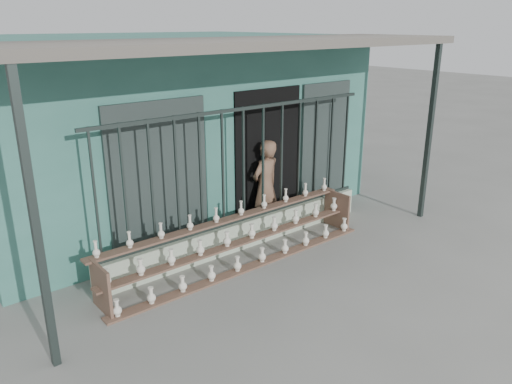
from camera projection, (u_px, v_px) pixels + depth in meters
ground at (300, 276)px, 7.11m from camera, size 60.00×60.00×0.00m
workshop_building at (151, 120)px, 9.68m from camera, size 7.40×6.60×3.21m
parapet_wall at (244, 233)px, 7.99m from camera, size 5.00×0.20×0.45m
security_fence at (244, 166)px, 7.62m from camera, size 5.00×0.04×1.80m
shelf_rack at (240, 240)px, 7.40m from camera, size 4.50×0.68×0.85m
elderly_woman at (265, 187)px, 8.41m from camera, size 0.64×0.48×1.60m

